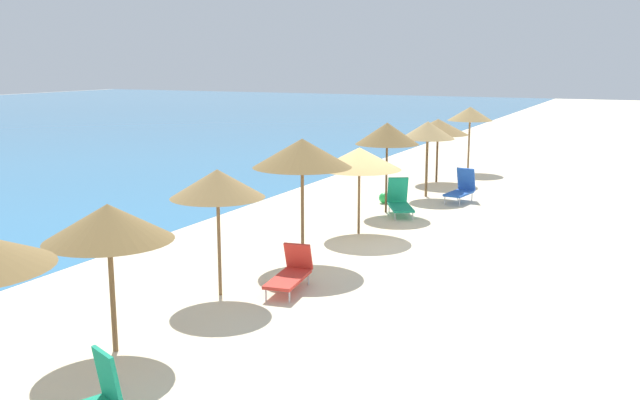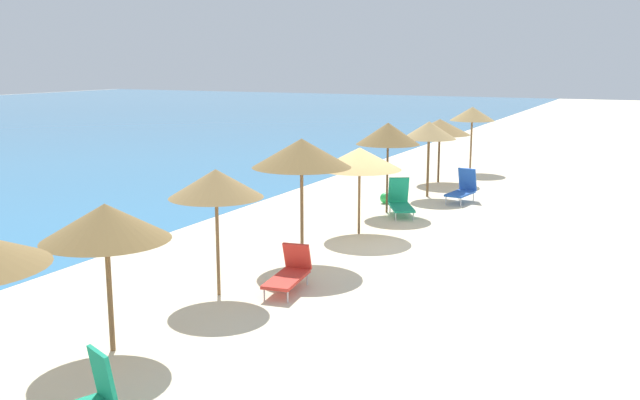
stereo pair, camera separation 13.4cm
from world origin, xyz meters
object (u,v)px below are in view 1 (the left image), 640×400
object	(u,v)px
beach_umbrella_8	(438,127)
lounge_chair_2	(291,273)
beach_ball	(384,198)
beach_umbrella_2	(108,223)
beach_umbrella_4	(302,153)
beach_umbrella_9	(470,114)
lounge_chair_4	(461,189)
beach_umbrella_3	(217,184)
lounge_chair_0	(400,201)
beach_umbrella_6	(387,134)
beach_umbrella_5	(359,159)
beach_umbrella_7	(428,130)

from	to	relation	value
beach_umbrella_8	lounge_chair_2	distance (m)	15.05
beach_ball	beach_umbrella_2	bearing A→B (deg)	-178.62
beach_umbrella_4	beach_umbrella_9	world-z (taller)	beach_umbrella_4
beach_umbrella_9	lounge_chair_4	xyz separation A→B (m)	(-7.02, -1.49, -2.10)
beach_umbrella_3	lounge_chair_0	distance (m)	9.48
beach_umbrella_8	beach_ball	bearing A→B (deg)	175.68
beach_umbrella_6	beach_umbrella_9	bearing A→B (deg)	-1.65
lounge_chair_0	lounge_chair_4	bearing A→B (deg)	-141.67
beach_umbrella_4	beach_umbrella_8	world-z (taller)	beach_umbrella_4
beach_umbrella_2	beach_ball	world-z (taller)	beach_umbrella_2
lounge_chair_2	beach_umbrella_2	bearing A→B (deg)	66.48
beach_umbrella_8	beach_umbrella_5	bearing A→B (deg)	-177.00
beach_umbrella_7	lounge_chair_2	distance (m)	11.85
beach_umbrella_5	beach_umbrella_9	distance (m)	12.92
beach_umbrella_6	beach_umbrella_7	bearing A→B (deg)	-6.40
beach_umbrella_6	lounge_chair_4	bearing A→B (deg)	-32.35
beach_ball	beach_umbrella_9	bearing A→B (deg)	-5.77
beach_umbrella_5	beach_umbrella_7	bearing A→B (deg)	-0.45
beach_umbrella_7	beach_umbrella_9	world-z (taller)	beach_umbrella_9
beach_umbrella_9	lounge_chair_4	bearing A→B (deg)	-168.01
beach_umbrella_5	lounge_chair_4	bearing A→B (deg)	-13.92
beach_umbrella_8	lounge_chair_2	world-z (taller)	beach_umbrella_8
beach_umbrella_6	beach_umbrella_9	xyz separation A→B (m)	(9.82, -0.28, -0.01)
lounge_chair_2	beach_umbrella_7	bearing A→B (deg)	-95.34
beach_umbrella_5	beach_ball	distance (m)	4.97
beach_umbrella_3	beach_umbrella_9	size ratio (longest dim) A/B	0.93
beach_umbrella_4	beach_umbrella_9	size ratio (longest dim) A/B	1.06
beach_umbrella_5	lounge_chair_2	distance (m)	5.67
beach_umbrella_6	beach_umbrella_2	bearing A→B (deg)	178.95
beach_umbrella_3	lounge_chair_0	xyz separation A→B (m)	(9.24, -0.77, -1.96)
beach_umbrella_4	lounge_chair_2	world-z (taller)	beach_umbrella_4
beach_umbrella_6	beach_umbrella_7	world-z (taller)	beach_umbrella_6
beach_umbrella_3	lounge_chair_4	bearing A→B (deg)	-9.44
beach_umbrella_3	beach_umbrella_5	world-z (taller)	beach_umbrella_3
beach_umbrella_7	beach_umbrella_3	bearing A→B (deg)	177.21
beach_umbrella_4	beach_umbrella_5	size ratio (longest dim) A/B	1.23
beach_umbrella_7	beach_umbrella_5	bearing A→B (deg)	179.55
beach_umbrella_4	beach_ball	distance (m)	8.13
beach_umbrella_7	lounge_chair_4	xyz separation A→B (m)	(-0.43, -1.41, -1.95)
beach_umbrella_2	lounge_chair_4	world-z (taller)	beach_umbrella_2
beach_umbrella_3	beach_umbrella_8	distance (m)	15.84
lounge_chair_0	beach_umbrella_7	bearing A→B (deg)	-115.95
beach_umbrella_6	beach_umbrella_7	size ratio (longest dim) A/B	1.07
beach_umbrella_3	beach_umbrella_6	xyz separation A→B (m)	(9.39, -0.25, 0.19)
beach_umbrella_7	beach_umbrella_9	size ratio (longest dim) A/B	0.95
beach_umbrella_9	lounge_chair_0	size ratio (longest dim) A/B	1.74
beach_umbrella_4	beach_umbrella_9	bearing A→B (deg)	-0.47
beach_umbrella_8	lounge_chair_2	bearing A→B (deg)	-175.71
beach_umbrella_4	lounge_chair_4	distance (m)	9.53
lounge_chair_0	beach_umbrella_9	bearing A→B (deg)	-117.28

